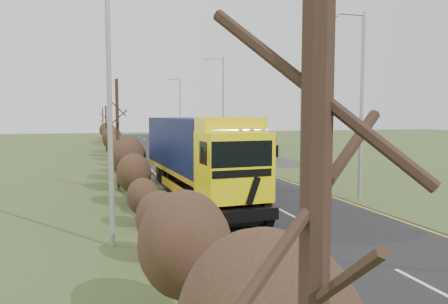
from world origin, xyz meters
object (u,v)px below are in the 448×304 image
at_px(streetlight_near, 360,98).
at_px(speed_sign, 273,144).
at_px(car_blue_sedan, 250,147).
at_px(car_red_hatchback, 251,152).
at_px(lorry, 197,152).

bearing_deg(streetlight_near, speed_sign, 85.20).
bearing_deg(speed_sign, streetlight_near, -94.80).
bearing_deg(car_blue_sedan, car_red_hatchback, 87.06).
bearing_deg(streetlight_near, car_blue_sedan, 82.24).
relative_size(car_blue_sedan, streetlight_near, 0.51).
distance_m(lorry, speed_sign, 13.27).
height_order(lorry, streetlight_near, streetlight_near).
xyz_separation_m(lorry, car_red_hatchback, (8.63, 15.84, -1.59)).
distance_m(car_blue_sedan, streetlight_near, 25.15).
height_order(car_blue_sedan, speed_sign, speed_sign).
xyz_separation_m(lorry, streetlight_near, (7.27, -2.96, 2.63)).
bearing_deg(lorry, car_blue_sedan, 60.23).
xyz_separation_m(streetlight_near, speed_sign, (1.11, 13.23, -3.11)).
relative_size(lorry, speed_sign, 5.71).
relative_size(car_blue_sedan, speed_sign, 1.79).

